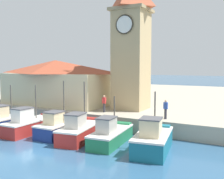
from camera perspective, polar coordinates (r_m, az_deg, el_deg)
ground_plane at (r=18.45m, az=-17.50°, el=-13.26°), size 300.00×300.00×0.00m
quay_wharf at (r=42.28m, az=10.60°, el=-1.86°), size 120.00×40.00×1.32m
fishing_boat_far_left at (r=25.83m, az=-22.00°, el=-6.37°), size 2.03×4.19×4.02m
fishing_boat_left_outer at (r=23.76m, az=-17.39°, el=-7.19°), size 1.99×5.25×4.12m
fishing_boat_left_inner at (r=22.27m, az=-11.31°, el=-7.97°), size 2.13×4.56×4.51m
fishing_boat_mid_left at (r=20.76m, az=-6.84°, el=-8.80°), size 2.62×5.34×4.51m
fishing_boat_center at (r=19.58m, az=-0.29°, el=-9.77°), size 2.25×5.12×3.48m
fishing_boat_mid_right at (r=18.03m, az=8.86°, el=-10.76°), size 2.82×4.97×4.01m
clock_tower at (r=27.08m, az=4.22°, el=10.73°), size 3.64×3.64×14.92m
warehouse_left at (r=31.03m, az=-12.15°, el=1.65°), size 12.73×5.75×5.09m
port_crane_near at (r=44.37m, az=3.55°, el=10.13°), size 4.80×7.28×21.49m
dock_worker_near_tower at (r=22.38m, az=11.59°, el=-4.17°), size 0.34×0.22×1.62m
dock_worker_along_quay at (r=25.14m, az=-1.73°, el=-3.05°), size 0.34×0.22×1.62m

